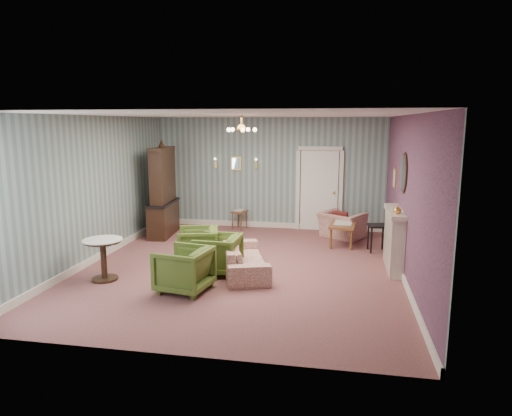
% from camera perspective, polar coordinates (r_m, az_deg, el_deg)
% --- Properties ---
extents(floor, '(7.00, 7.00, 0.00)m').
position_cam_1_polar(floor, '(8.97, -1.73, -7.35)').
color(floor, brown).
rests_on(floor, ground).
extents(ceiling, '(7.00, 7.00, 0.00)m').
position_cam_1_polar(ceiling, '(8.53, -1.84, 11.52)').
color(ceiling, white).
rests_on(ceiling, ground).
extents(wall_back, '(6.00, 0.00, 6.00)m').
position_cam_1_polar(wall_back, '(12.05, 1.72, 4.32)').
color(wall_back, slate).
rests_on(wall_back, ground).
extents(wall_front, '(6.00, 0.00, 6.00)m').
position_cam_1_polar(wall_front, '(5.33, -9.72, -3.77)').
color(wall_front, slate).
rests_on(wall_front, ground).
extents(wall_left, '(0.00, 7.00, 7.00)m').
position_cam_1_polar(wall_left, '(9.71, -19.38, 2.23)').
color(wall_left, slate).
rests_on(wall_left, ground).
extents(wall_right, '(0.00, 7.00, 7.00)m').
position_cam_1_polar(wall_right, '(8.53, 18.34, 1.21)').
color(wall_right, slate).
rests_on(wall_right, ground).
extents(wall_right_floral, '(0.00, 7.00, 7.00)m').
position_cam_1_polar(wall_right_floral, '(8.53, 18.24, 1.21)').
color(wall_right_floral, '#A55266').
rests_on(wall_right_floral, ground).
extents(door, '(1.12, 0.12, 2.16)m').
position_cam_1_polar(door, '(11.93, 7.87, 2.38)').
color(door, white).
rests_on(door, floor).
extents(olive_chair_a, '(0.87, 0.91, 0.82)m').
position_cam_1_polar(olive_chair_a, '(7.71, -8.95, -7.29)').
color(olive_chair_a, '#485E21').
rests_on(olive_chair_a, floor).
extents(olive_chair_b, '(0.76, 0.81, 0.80)m').
position_cam_1_polar(olive_chair_b, '(8.54, -4.77, -5.49)').
color(olive_chair_b, '#485E21').
rests_on(olive_chair_b, floor).
extents(olive_chair_c, '(0.90, 0.93, 0.79)m').
position_cam_1_polar(olive_chair_c, '(9.18, -7.25, -4.43)').
color(olive_chair_c, '#485E21').
rests_on(olive_chair_c, floor).
extents(sofa_chintz, '(1.13, 1.99, 0.75)m').
position_cam_1_polar(sofa_chintz, '(8.59, -1.49, -5.55)').
color(sofa_chintz, '#923B3B').
rests_on(sofa_chintz, floor).
extents(wingback_chair, '(1.15, 1.04, 0.84)m').
position_cam_1_polar(wingback_chair, '(11.30, 10.67, -1.56)').
color(wingback_chair, '#923B3B').
rests_on(wingback_chair, floor).
extents(dresser, '(0.60, 1.42, 2.31)m').
position_cam_1_polar(dresser, '(11.47, -11.56, 2.32)').
color(dresser, black).
rests_on(dresser, floor).
extents(fireplace, '(0.30, 1.40, 1.16)m').
position_cam_1_polar(fireplace, '(9.07, 16.81, -3.78)').
color(fireplace, beige).
rests_on(fireplace, floor).
extents(mantel_vase, '(0.15, 0.15, 0.15)m').
position_cam_1_polar(mantel_vase, '(8.54, 17.19, -0.18)').
color(mantel_vase, gold).
rests_on(mantel_vase, fireplace).
extents(oval_mirror, '(0.04, 0.76, 0.84)m').
position_cam_1_polar(oval_mirror, '(8.86, 17.88, 4.18)').
color(oval_mirror, white).
rests_on(oval_mirror, wall_right).
extents(framed_print, '(0.04, 0.34, 0.42)m').
position_cam_1_polar(framed_print, '(10.22, 16.91, 3.61)').
color(framed_print, gold).
rests_on(framed_print, wall_right).
extents(coffee_table, '(0.65, 1.05, 0.51)m').
position_cam_1_polar(coffee_table, '(10.69, 10.75, -3.16)').
color(coffee_table, brown).
rests_on(coffee_table, floor).
extents(side_table_black, '(0.46, 0.46, 0.60)m').
position_cam_1_polar(side_table_black, '(10.27, 14.84, -3.65)').
color(side_table_black, black).
rests_on(side_table_black, floor).
extents(pedestal_table, '(0.88, 0.88, 0.75)m').
position_cam_1_polar(pedestal_table, '(8.58, -18.43, -6.11)').
color(pedestal_table, black).
rests_on(pedestal_table, floor).
extents(nesting_table, '(0.42, 0.48, 0.53)m').
position_cam_1_polar(nesting_table, '(12.03, -2.06, -1.41)').
color(nesting_table, brown).
rests_on(nesting_table, floor).
extents(gilt_mirror_back, '(0.28, 0.06, 0.36)m').
position_cam_1_polar(gilt_mirror_back, '(12.15, -2.52, 5.55)').
color(gilt_mirror_back, gold).
rests_on(gilt_mirror_back, wall_back).
extents(sconce_left, '(0.16, 0.12, 0.30)m').
position_cam_1_polar(sconce_left, '(12.27, -5.06, 5.57)').
color(sconce_left, gold).
rests_on(sconce_left, wall_back).
extents(sconce_right, '(0.16, 0.12, 0.30)m').
position_cam_1_polar(sconce_right, '(12.02, 0.03, 5.51)').
color(sconce_right, gold).
rests_on(sconce_right, wall_back).
extents(chandelier, '(0.56, 0.56, 0.36)m').
position_cam_1_polar(chandelier, '(8.53, -1.83, 9.71)').
color(chandelier, gold).
rests_on(chandelier, ceiling).
extents(burgundy_cushion, '(0.41, 0.28, 0.39)m').
position_cam_1_polar(burgundy_cushion, '(11.14, 10.42, -1.42)').
color(burgundy_cushion, '#5E1917').
rests_on(burgundy_cushion, wingback_chair).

